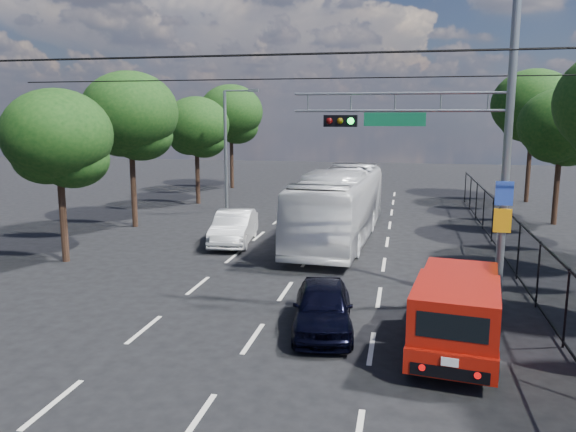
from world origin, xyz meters
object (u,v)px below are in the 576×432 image
(signal_mast, at_px, (464,128))
(red_pickup, at_px, (457,311))
(white_bus, at_px, (339,206))
(navy_hatchback, at_px, (323,307))
(white_van, at_px, (234,227))

(signal_mast, bearing_deg, red_pickup, -94.55)
(red_pickup, relative_size, white_bus, 0.46)
(navy_hatchback, relative_size, white_van, 0.86)
(signal_mast, bearing_deg, white_van, 144.85)
(signal_mast, height_order, white_van, signal_mast)
(signal_mast, relative_size, navy_hatchback, 2.50)
(red_pickup, bearing_deg, signal_mast, 85.45)
(white_bus, height_order, white_van, white_bus)
(white_van, bearing_deg, red_pickup, -56.07)
(signal_mast, relative_size, red_pickup, 1.79)
(navy_hatchback, distance_m, white_bus, 11.01)
(navy_hatchback, distance_m, white_van, 10.78)
(signal_mast, height_order, red_pickup, signal_mast)
(red_pickup, xyz_separation_m, navy_hatchback, (-3.33, 0.66, -0.37))
(white_van, bearing_deg, signal_mast, -42.00)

